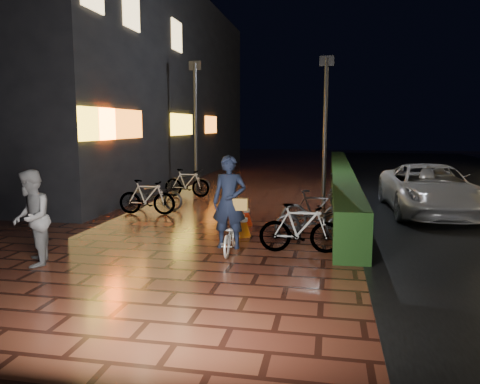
% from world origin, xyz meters
% --- Properties ---
extents(ground, '(80.00, 80.00, 0.00)m').
position_xyz_m(ground, '(0.00, 0.00, 0.00)').
color(ground, '#381911').
rests_on(ground, ground).
extents(hedge, '(0.70, 20.00, 1.00)m').
position_xyz_m(hedge, '(3.30, 8.00, 0.50)').
color(hedge, black).
rests_on(hedge, ground).
extents(bystander_person, '(1.00, 1.08, 1.77)m').
position_xyz_m(bystander_person, '(-2.46, -3.05, 0.89)').
color(bystander_person, '#5F5E61').
rests_on(bystander_person, ground).
extents(van, '(2.51, 5.16, 1.42)m').
position_xyz_m(van, '(5.75, 3.83, 0.71)').
color(van, '#9E9EA3').
rests_on(van, ground).
extents(storefront_block, '(12.09, 22.00, 9.00)m').
position_xyz_m(storefront_block, '(-9.50, 11.50, 4.50)').
color(storefront_block, black).
rests_on(storefront_block, ground).
extents(lamp_post_hedge, '(0.45, 0.14, 4.64)m').
position_xyz_m(lamp_post_hedge, '(2.68, 4.25, 2.55)').
color(lamp_post_hedge, black).
rests_on(lamp_post_hedge, ground).
extents(lamp_post_sf, '(0.48, 0.14, 4.98)m').
position_xyz_m(lamp_post_sf, '(-2.27, 7.07, 2.74)').
color(lamp_post_sf, black).
rests_on(lamp_post_sf, ground).
extents(cyclist, '(0.72, 1.40, 1.98)m').
position_xyz_m(cyclist, '(0.92, -1.54, 0.74)').
color(cyclist, white).
rests_on(cyclist, ground).
extents(traffic_barrier, '(0.55, 1.57, 0.64)m').
position_xyz_m(traffic_barrier, '(0.82, 0.53, 0.32)').
color(traffic_barrier, orange).
rests_on(traffic_barrier, ground).
extents(cart_assembly, '(0.54, 0.55, 0.99)m').
position_xyz_m(cart_assembly, '(3.14, 5.45, 0.51)').
color(cart_assembly, black).
rests_on(cart_assembly, ground).
extents(parked_bikes_storefront, '(1.92, 4.97, 1.01)m').
position_xyz_m(parked_bikes_storefront, '(-2.32, 4.26, 0.48)').
color(parked_bikes_storefront, black).
rests_on(parked_bikes_storefront, ground).
extents(parked_bikes_hedge, '(1.94, 2.63, 1.01)m').
position_xyz_m(parked_bikes_hedge, '(2.46, -0.18, 0.48)').
color(parked_bikes_hedge, black).
rests_on(parked_bikes_hedge, ground).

